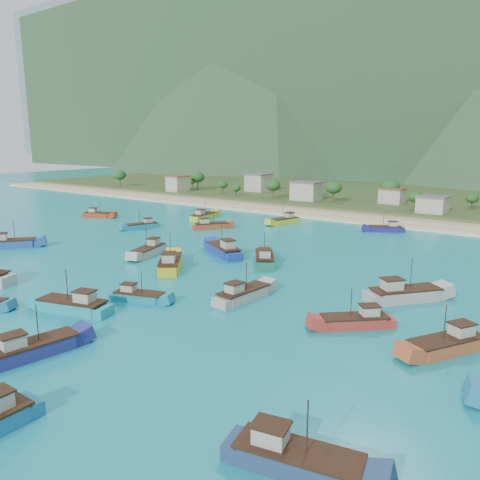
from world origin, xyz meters
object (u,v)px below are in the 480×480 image
Objects in this scene: boat_1 at (211,226)px; boat_3 at (448,345)px; boat_7 at (142,226)px; boat_21 at (356,322)px; boat_17 at (149,251)px; boat_23 at (98,215)px; boat_0 at (264,259)px; boat_8 at (204,217)px; boat_15 at (11,244)px; boat_5 at (170,264)px; boat_18 at (295,461)px; boat_12 at (138,297)px; boat_24 at (32,350)px; boat_13 at (224,251)px; boat_20 at (74,307)px; boat_26 at (404,295)px; boat_19 at (243,295)px; boat_22 at (285,221)px; boat_11 at (386,229)px.

boat_1 is 0.92× the size of boat_3.
boat_21 is at bearing 178.01° from boat_7.
boat_23 is at bearing -43.69° from boat_17.
boat_0 is 56.81m from boat_8.
boat_8 is at bearing 118.16° from boat_15.
boat_7 is (-36.72, 25.61, -0.29)m from boat_5.
boat_5 is at bearing -166.47° from boat_0.
boat_18 is at bearing -52.56° from boat_8.
boat_1 is at bearing 77.13° from boat_23.
boat_7 is 22.71m from boat_8.
boat_12 is at bearing 157.97° from boat_7.
boat_0 is 1.02× the size of boat_15.
boat_3 is 0.95× the size of boat_17.
boat_13 is at bearing 112.59° from boat_24.
boat_12 is at bearing -38.87° from boat_20.
boat_5 is at bearing 42.73° from boat_23.
boat_0 is 0.89× the size of boat_13.
boat_26 is (41.97, 8.49, -0.01)m from boat_5.
boat_1 is 31.56m from boat_13.
boat_17 is at bearing 116.06° from boat_5.
boat_17 reaches higher than boat_21.
boat_22 is at bearing 121.24° from boat_19.
boat_8 is at bearing 10.99° from boat_20.
boat_0 reaches higher than boat_8.
boat_15 reaches higher than boat_24.
boat_22 reaches higher than boat_21.
boat_3 is 1.20× the size of boat_12.
boat_18 is at bearing 38.13° from boat_23.
boat_11 is (56.52, 36.65, -0.00)m from boat_7.
boat_15 is at bearing -117.17° from boat_12.
boat_3 is at bearing 46.73° from boat_24.
boat_11 is 0.87× the size of boat_24.
boat_18 is at bearing 45.07° from boat_12.
boat_7 is 79.94m from boat_24.
boat_23 is at bearing 147.75° from boat_24.
boat_21 is at bearing 5.86° from boat_19.
boat_13 is (-7.84, 30.83, 0.41)m from boat_12.
boat_12 is 20.75m from boat_24.
boat_11 is 0.95× the size of boat_23.
boat_15 reaches higher than boat_22.
boat_0 reaches higher than boat_15.
boat_11 is 94.65m from boat_15.
boat_19 is at bearing 153.30° from boat_11.
boat_13 is at bearing 65.85° from boat_15.
boat_23 is at bearing 27.57° from boat_21.
boat_21 is at bearing -71.11° from boat_0.
boat_13 is at bearing 6.83° from boat_3.
boat_11 is 0.86× the size of boat_18.
boat_5 is 1.29× the size of boat_12.
boat_12 is 32.74m from boat_21.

